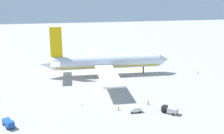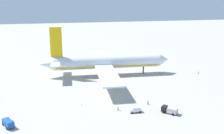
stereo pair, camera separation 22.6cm
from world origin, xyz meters
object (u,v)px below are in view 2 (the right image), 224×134
at_px(traffic_cone_0, 81,105).
at_px(service_truck_0, 170,110).
at_px(airliner, 105,62).
at_px(traffic_cone_1, 174,68).
at_px(ground_worker_2, 148,102).
at_px(service_truck_1, 8,123).
at_px(ground_worker_3, 198,72).
at_px(service_van, 135,110).
at_px(baggage_cart_1, 125,55).
at_px(ground_worker_0, 118,108).

bearing_deg(traffic_cone_0, service_truck_0, -25.20).
distance_m(airliner, traffic_cone_1, 43.00).
xyz_separation_m(service_truck_0, ground_worker_2, (-4.75, 9.32, -0.42)).
bearing_deg(service_truck_0, airliner, 103.72).
relative_size(service_truck_1, ground_worker_3, 3.82).
relative_size(service_truck_1, ground_worker_2, 3.48).
bearing_deg(service_truck_0, service_van, 162.89).
distance_m(service_van, ground_worker_2, 9.04).
bearing_deg(service_van, ground_worker_2, 39.05).
height_order(service_van, traffic_cone_0, service_van).
bearing_deg(service_truck_0, baggage_cart_1, 84.08).
bearing_deg(traffic_cone_1, ground_worker_2, -125.76).
bearing_deg(traffic_cone_0, ground_worker_0, -30.80).
bearing_deg(ground_worker_0, traffic_cone_1, 46.89).
relative_size(ground_worker_0, traffic_cone_1, 3.05).
bearing_deg(service_van, traffic_cone_1, 52.22).
xyz_separation_m(service_truck_0, service_truck_1, (-55.30, 2.36, -0.05)).
bearing_deg(service_van, traffic_cone_0, 150.12).
distance_m(service_van, traffic_cone_1, 67.21).
relative_size(ground_worker_3, traffic_cone_0, 2.93).
distance_m(service_truck_0, ground_worker_2, 10.47).
bearing_deg(service_truck_1, airliner, 49.86).
bearing_deg(service_truck_1, ground_worker_3, 23.88).
relative_size(service_truck_0, traffic_cone_0, 10.47).
relative_size(ground_worker_2, ground_worker_3, 1.10).
bearing_deg(traffic_cone_0, traffic_cone_1, 35.51).
bearing_deg(ground_worker_2, airliner, 100.60).
relative_size(baggage_cart_1, traffic_cone_0, 6.24).
height_order(ground_worker_3, traffic_cone_1, ground_worker_3).
bearing_deg(ground_worker_0, service_truck_0, -20.78).
xyz_separation_m(service_truck_0, traffic_cone_0, (-30.21, 14.22, -1.05)).
distance_m(airliner, service_truck_1, 66.08).
xyz_separation_m(service_van, ground_worker_3, (48.93, 39.67, -0.22)).
bearing_deg(traffic_cone_0, airliner, 65.73).
bearing_deg(traffic_cone_1, traffic_cone_0, -144.49).
xyz_separation_m(ground_worker_3, traffic_cone_1, (-7.76, 13.46, -0.54)).
distance_m(service_truck_1, service_van, 43.55).
height_order(ground_worker_0, ground_worker_2, ground_worker_2).
distance_m(ground_worker_3, traffic_cone_1, 15.54).
xyz_separation_m(service_truck_0, ground_worker_0, (-17.51, 6.64, -0.48)).
bearing_deg(ground_worker_0, airliner, 84.24).
bearing_deg(service_truck_1, traffic_cone_0, 25.29).
xyz_separation_m(service_truck_1, service_van, (43.53, 1.27, -0.25)).
relative_size(service_truck_1, service_van, 1.33).
relative_size(service_truck_1, ground_worker_0, 3.68).
bearing_deg(airliner, ground_worker_3, -10.63).
distance_m(airliner, traffic_cone_0, 42.74).
distance_m(ground_worker_3, traffic_cone_0, 73.38).
bearing_deg(baggage_cart_1, service_truck_1, -125.20).
distance_m(baggage_cart_1, ground_worker_3, 58.21).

